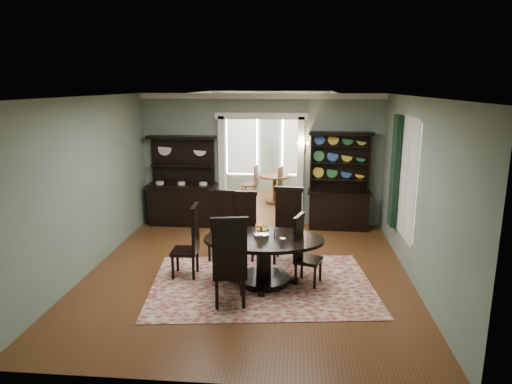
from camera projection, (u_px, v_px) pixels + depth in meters
The scene contains 19 objects.
room at pixel (247, 184), 7.57m from camera, with size 5.51×6.01×3.01m.
parlor at pixel (268, 145), 12.91m from camera, with size 3.51×3.50×3.01m.
doorway_trim at pixel (261, 155), 10.43m from camera, with size 2.08×0.25×2.57m.
right_window at pixel (401, 175), 8.19m from camera, with size 0.15×1.47×2.12m.
wall_sconce at pixel (303, 144), 10.14m from camera, with size 0.27×0.21×0.21m.
rug at pixel (262, 284), 7.45m from camera, with size 3.56×2.47×0.01m, color maroon.
dining_table at pixel (264, 252), 7.42m from camera, with size 1.99×1.87×0.77m.
centerpiece at pixel (261, 233), 7.42m from camera, with size 1.24×0.80×0.20m.
chair_far_left at pixel (221, 223), 8.52m from camera, with size 0.49×0.46×1.28m.
chair_far_mid at pixel (244, 223), 8.54m from camera, with size 0.48×0.45×1.25m.
chair_far_right at pixel (288, 222), 8.37m from camera, with size 0.56×0.53×1.37m.
chair_end_left at pixel (191, 239), 7.64m from camera, with size 0.45×0.48×1.25m.
chair_end_right at pixel (303, 248), 7.39m from camera, with size 0.52×0.53×1.15m.
chair_near at pixel (230, 260), 6.54m from camera, with size 0.60×0.58×1.40m.
sideboard at pixel (183, 194), 10.56m from camera, with size 1.57×0.58×2.06m.
welsh_dresser at pixel (339, 194), 10.24m from camera, with size 1.42×0.56×2.18m.
parlor_table at pixel (275, 185), 12.46m from camera, with size 0.83×0.83×0.77m.
parlor_chair_left at pixel (252, 183), 12.52m from camera, with size 0.46×0.45×1.04m.
parlor_chair_right at pixel (285, 185), 12.26m from camera, with size 0.47×0.46×1.04m.
Camera 1 is at (0.79, -7.31, 3.19)m, focal length 32.00 mm.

